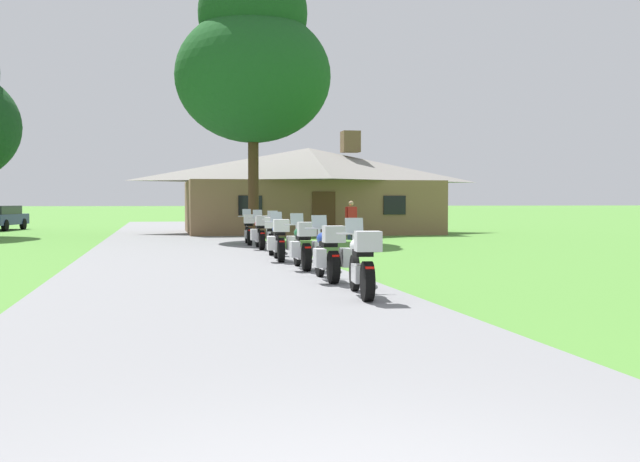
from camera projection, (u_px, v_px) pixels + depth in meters
ground_plane at (193, 256)px, 23.40m from camera, size 500.00×500.00×0.00m
asphalt_driveway at (196, 260)px, 21.44m from camera, size 6.40×80.00×0.06m
motorcycle_white_nearest_to_camera at (362, 263)px, 12.86m from camera, size 0.70×2.08×1.30m
motorcycle_blue_second_in_row at (329, 254)px, 15.40m from camera, size 0.73×2.08×1.30m
motorcycle_green_third_in_row at (303, 246)px, 18.08m from camera, size 0.74×2.08×1.30m
motorcycle_blue_fourth_in_row at (280, 240)px, 20.65m from camera, size 0.78×2.08×1.30m
motorcycle_red_fifth_in_row at (272, 235)px, 23.39m from camera, size 0.79×2.07×1.30m
motorcycle_red_sixth_in_row at (261, 233)px, 25.81m from camera, size 0.74×2.08×1.30m
motorcycle_silver_farthest_in_row at (248, 229)px, 28.43m from camera, size 0.66×2.08×1.30m
stone_lodge at (309, 189)px, 39.98m from camera, size 13.10×7.94×5.30m
bystander_red_shirt_near_lodge at (351, 218)px, 33.25m from camera, size 0.54×0.27×1.67m
tree_by_lodge_front at (253, 58)px, 32.10m from camera, size 6.46×6.46×11.84m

